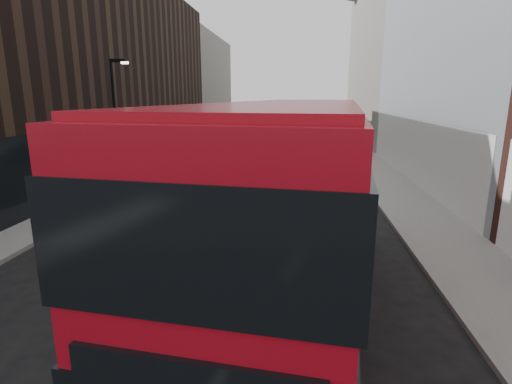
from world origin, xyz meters
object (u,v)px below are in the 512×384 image
(red_bus, at_px, (291,199))
(grey_bus, at_px, (291,124))
(car_b, at_px, (311,157))
(car_a, at_px, (274,183))
(street_lamp, at_px, (116,113))
(car_c, at_px, (287,150))

(red_bus, distance_m, grey_bus, 34.60)
(grey_bus, height_order, car_b, grey_bus)
(car_a, bearing_deg, grey_bus, 96.64)
(street_lamp, height_order, red_bus, street_lamp)
(red_bus, distance_m, car_b, 20.39)
(grey_bus, xyz_separation_m, car_b, (1.78, -14.32, -1.45))
(grey_bus, relative_size, car_a, 2.84)
(street_lamp, relative_size, car_b, 1.55)
(grey_bus, distance_m, car_c, 10.01)
(grey_bus, relative_size, car_c, 2.79)
(street_lamp, bearing_deg, car_c, 50.91)
(grey_bus, relative_size, car_b, 2.87)
(grey_bus, bearing_deg, car_c, -83.91)
(car_b, xyz_separation_m, car_c, (-1.90, 4.43, -0.07))
(red_bus, bearing_deg, street_lamp, 135.00)
(street_lamp, height_order, grey_bus, street_lamp)
(car_a, bearing_deg, car_b, 84.45)
(red_bus, height_order, car_c, red_bus)
(red_bus, relative_size, car_a, 2.78)
(red_bus, xyz_separation_m, car_b, (1.07, 20.26, -2.04))
(street_lamp, xyz_separation_m, car_c, (9.43, 11.60, -3.51))
(grey_bus, height_order, car_a, grey_bus)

